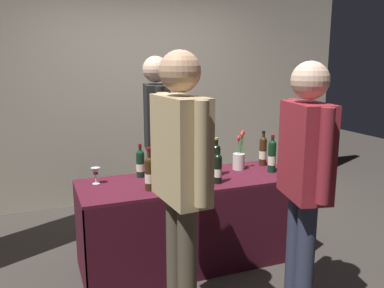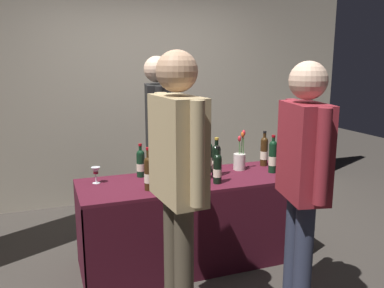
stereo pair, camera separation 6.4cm
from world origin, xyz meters
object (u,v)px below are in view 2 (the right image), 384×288
Objects in this scene: display_bottle_0 at (217,168)px; flower_vase at (240,159)px; tasting_table at (192,205)px; wine_glass_near_vendor at (96,171)px; featured_wine_bottle at (141,163)px; vendor_presenter at (158,130)px; taster_foreground_right at (178,168)px.

display_bottle_0 is 0.47m from flower_vase.
wine_glass_near_vendor reaches higher than tasting_table.
featured_wine_bottle is 0.79× the size of flower_vase.
wine_glass_near_vendor is (-0.92, 0.34, -0.03)m from display_bottle_0.
wine_glass_near_vendor is 0.08× the size of vendor_presenter.
tasting_table is 1.08m from taster_foreground_right.
featured_wine_bottle is at bearing 8.42° from wine_glass_near_vendor.
featured_wine_bottle is at bearing 143.46° from display_bottle_0.
taster_foreground_right is (-0.01, -1.04, 0.22)m from featured_wine_bottle.
taster_foreground_right is at bearing -0.55° from vendor_presenter.
flower_vase is (0.51, 0.13, 0.32)m from tasting_table.
wine_glass_near_vendor is 1.08m from taster_foreground_right.
tasting_table is 6.51× the size of featured_wine_bottle.
flower_vase is at bearing 63.09° from vendor_presenter.
tasting_table is at bearing -30.37° from taster_foreground_right.
wine_glass_near_vendor is at bearing 16.25° from taster_foreground_right.
vendor_presenter reaches higher than tasting_table.
featured_wine_bottle is 0.39m from wine_glass_near_vendor.
flower_vase is at bearing -5.74° from featured_wine_bottle.
featured_wine_bottle is at bearing -5.16° from taster_foreground_right.
taster_foreground_right reaches higher than display_bottle_0.
tasting_table is 0.85m from wine_glass_near_vendor.
tasting_table is 1.07× the size of vendor_presenter.
featured_wine_bottle is 2.14× the size of wine_glass_near_vendor.
vendor_presenter reaches higher than display_bottle_0.
tasting_table is 0.56m from featured_wine_bottle.
wine_glass_near_vendor is at bearing 178.52° from flower_vase.
tasting_table is at bearing -29.30° from featured_wine_bottle.
display_bottle_0 is 2.29× the size of wine_glass_near_vendor.
taster_foreground_right reaches higher than featured_wine_bottle.
taster_foreground_right is (-0.90, -0.95, 0.25)m from flower_vase.
wine_glass_near_vendor is at bearing -45.08° from vendor_presenter.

